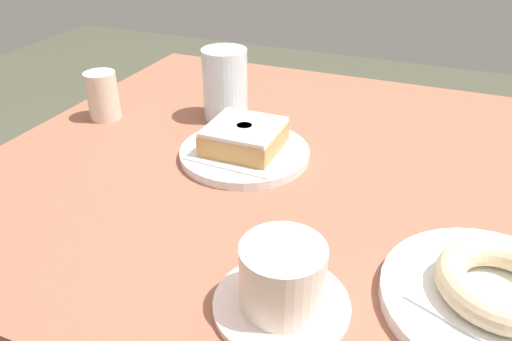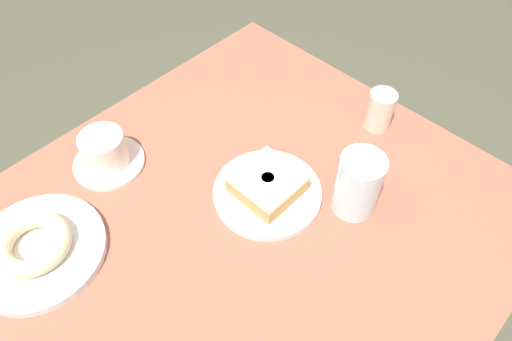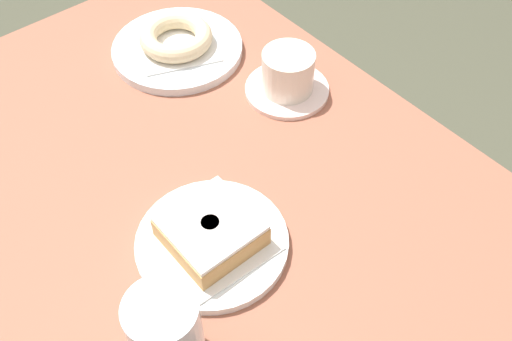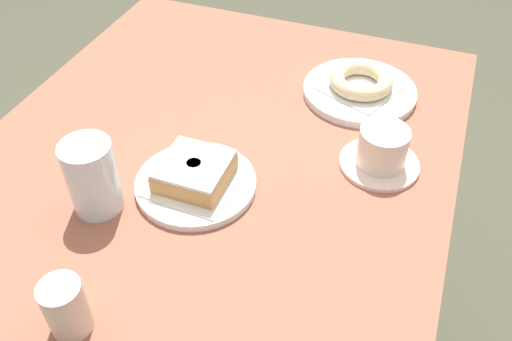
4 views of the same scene
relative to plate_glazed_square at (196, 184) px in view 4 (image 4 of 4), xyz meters
The scene contains 10 objects.
table 0.15m from the plate_glazed_square, ahead, with size 0.94×0.80×0.76m.
plate_glazed_square is the anchor object (origin of this frame).
napkin_glazed_square 0.01m from the plate_glazed_square, ahead, with size 0.13×0.13×0.00m, color white.
donut_glazed_square 0.03m from the plate_glazed_square, ahead, with size 0.10×0.10×0.04m.
plate_sugar_ring 0.39m from the plate_glazed_square, 28.76° to the right, with size 0.22×0.22×0.01m, color white.
napkin_sugar_ring 0.39m from the plate_glazed_square, 28.76° to the right, with size 0.13×0.13×0.00m, color white.
donut_sugar_ring 0.39m from the plate_glazed_square, 28.76° to the right, with size 0.12×0.12×0.03m, color beige.
water_glass 0.16m from the plate_glazed_square, 125.89° to the left, with size 0.08×0.08×0.12m, color silver.
coffee_cup 0.31m from the plate_glazed_square, 59.93° to the right, with size 0.13×0.13×0.07m.
sugar_jar 0.28m from the plate_glazed_square, behind, with size 0.05×0.05×0.08m, color beige.
Camera 4 is at (-0.64, -0.31, 1.37)m, focal length 38.11 mm.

